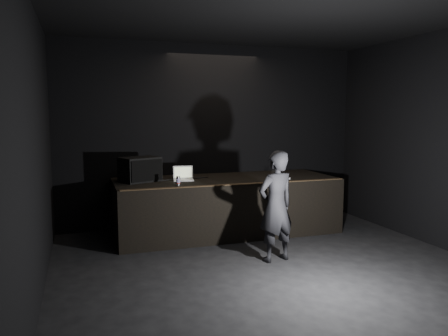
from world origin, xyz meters
name	(u,v)px	position (x,y,z in m)	size (l,w,h in m)	color
ground	(295,287)	(0.00, 0.00, 0.00)	(7.00, 7.00, 0.00)	black
room_walls	(298,126)	(0.00, 0.00, 2.02)	(6.10, 7.10, 3.52)	black
stage_riser	(226,205)	(0.00, 2.73, 0.50)	(4.00, 1.50, 1.00)	black
riser_lip	(240,184)	(0.00, 2.02, 1.01)	(3.92, 0.10, 0.01)	brown
stage_monitor	(140,169)	(-1.53, 2.86, 1.21)	(0.76, 0.67, 0.43)	black
cable	(184,179)	(-0.75, 2.86, 1.01)	(0.02, 0.02, 0.95)	black
laptop	(183,176)	(-0.78, 2.79, 1.06)	(0.40, 0.37, 0.24)	silver
beer_can	(178,181)	(-1.00, 2.22, 1.08)	(0.06, 0.06, 0.15)	silver
plastic_cup	(274,172)	(1.00, 2.83, 1.06)	(0.09, 0.09, 0.11)	white
wii_remote	(286,178)	(1.01, 2.32, 1.02)	(0.04, 0.16, 0.03)	white
person	(276,206)	(0.19, 1.00, 0.82)	(0.60, 0.39, 1.65)	black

